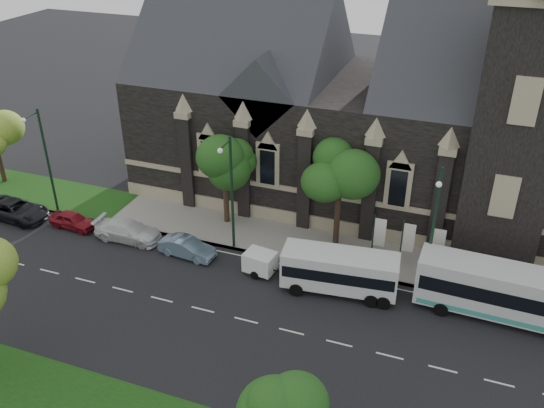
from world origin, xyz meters
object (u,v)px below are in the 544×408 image
at_px(shuttle_bus, 340,270).
at_px(car_far_black, 16,210).
at_px(tree_park_east, 294,406).
at_px(banner_flag_left, 377,235).
at_px(tree_walk_right, 343,174).
at_px(banner_flag_right, 436,246).
at_px(tour_coach, 518,295).
at_px(sedan, 187,248).
at_px(tree_walk_left, 228,157).
at_px(banner_flag_center, 406,240).
at_px(car_far_red, 73,220).
at_px(street_lamp_near, 434,224).
at_px(box_trailer, 260,262).
at_px(street_lamp_far, 45,156).
at_px(street_lamp_mid, 231,189).
at_px(car_far_white, 128,231).

height_order(shuttle_bus, car_far_black, shuttle_bus).
xyz_separation_m(tree_park_east, banner_flag_left, (0.11, 18.32, -2.24)).
bearing_deg(tree_walk_right, banner_flag_right, -13.60).
relative_size(tour_coach, car_far_black, 2.17).
bearing_deg(sedan, car_far_black, 94.49).
height_order(tree_park_east, sedan, tree_park_east).
distance_m(banner_flag_left, banner_flag_right, 4.00).
bearing_deg(banner_flag_right, tree_walk_left, 173.96).
bearing_deg(car_far_black, banner_flag_center, -79.65).
bearing_deg(tree_walk_left, car_far_red, -155.65).
bearing_deg(street_lamp_near, box_trailer, -169.33).
distance_m(banner_flag_right, car_far_red, 27.66).
bearing_deg(tour_coach, tree_walk_right, 160.57).
bearing_deg(banner_flag_center, tree_walk_right, 161.36).
distance_m(street_lamp_far, banner_flag_right, 30.47).
bearing_deg(car_far_black, box_trailer, -87.21).
relative_size(tree_park_east, car_far_red, 1.62).
height_order(street_lamp_mid, street_lamp_far, same).
xyz_separation_m(banner_flag_right, car_far_red, (-27.39, -3.42, -1.72)).
bearing_deg(banner_flag_center, car_far_red, -172.34).
bearing_deg(banner_flag_right, box_trailer, -160.58).
bearing_deg(tree_walk_right, banner_flag_left, -29.10).
bearing_deg(box_trailer, car_far_red, -174.29).
relative_size(street_lamp_near, car_far_white, 1.71).
relative_size(tree_walk_right, tree_walk_left, 1.02).
xyz_separation_m(street_lamp_mid, shuttle_bus, (8.67, -2.14, -3.42)).
height_order(shuttle_bus, sedan, shuttle_bus).
xyz_separation_m(tree_park_east, tree_walk_right, (-2.96, 20.04, 1.20)).
height_order(tree_park_east, street_lamp_near, street_lamp_near).
distance_m(street_lamp_far, tour_coach, 35.80).
relative_size(tree_park_east, shuttle_bus, 0.81).
height_order(street_lamp_near, tour_coach, street_lamp_near).
bearing_deg(sedan, tree_walk_right, -56.27).
relative_size(tree_walk_left, car_far_white, 1.45).
bearing_deg(street_lamp_near, banner_flag_right, 81.44).
xyz_separation_m(street_lamp_mid, sedan, (-2.78, -1.93, -4.41)).
xyz_separation_m(tree_walk_left, street_lamp_near, (15.80, -3.61, -0.62)).
distance_m(tree_walk_right, banner_flag_center, 6.36).
relative_size(tree_walk_left, banner_flag_right, 1.91).
height_order(banner_flag_right, car_far_white, banner_flag_right).
xyz_separation_m(tree_walk_right, banner_flag_right, (7.08, -1.71, -3.43)).
relative_size(banner_flag_left, banner_flag_right, 1.00).
bearing_deg(shuttle_bus, box_trailer, 172.95).
xyz_separation_m(tree_park_east, box_trailer, (-7.17, 14.34, -3.69)).
relative_size(tree_walk_right, car_far_black, 1.38).
distance_m(tree_walk_right, tour_coach, 13.90).
distance_m(tree_park_east, tree_walk_left, 23.36).
relative_size(sedan, car_far_red, 1.10).
bearing_deg(sedan, shuttle_bus, -86.34).
height_order(banner_flag_right, box_trailer, banner_flag_right).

